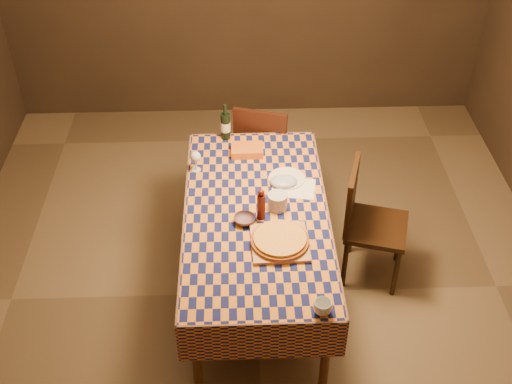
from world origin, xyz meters
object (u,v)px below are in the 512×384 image
at_px(bowl, 245,220).
at_px(chair_far, 263,147).
at_px(dining_table, 256,221).
at_px(wine_bottle, 226,126).
at_px(white_plate, 287,179).
at_px(chair_right, 366,218).
at_px(cutting_board, 280,243).
at_px(pizza, 280,239).

height_order(bowl, chair_far, chair_far).
height_order(dining_table, wine_bottle, wine_bottle).
relative_size(bowl, white_plate, 0.54).
bearing_deg(chair_right, cutting_board, -141.91).
relative_size(white_plate, chair_right, 0.27).
xyz_separation_m(dining_table, white_plate, (0.22, 0.34, 0.08)).
distance_m(dining_table, bowl, 0.15).
bearing_deg(white_plate, wine_bottle, 128.68).
relative_size(dining_table, pizza, 4.25).
height_order(cutting_board, pizza, pizza).
bearing_deg(white_plate, pizza, -97.90).
relative_size(pizza, white_plate, 1.72).
xyz_separation_m(bowl, chair_right, (0.85, 0.29, -0.27)).
bearing_deg(chair_far, chair_right, -52.28).
xyz_separation_m(wine_bottle, chair_far, (0.29, 0.22, -0.36)).
distance_m(cutting_board, chair_right, 0.86).
height_order(wine_bottle, white_plate, wine_bottle).
bearing_deg(pizza, white_plate, 82.10).
xyz_separation_m(dining_table, chair_far, (0.10, 1.08, -0.17)).
bearing_deg(dining_table, cutting_board, -66.12).
xyz_separation_m(cutting_board, bowl, (-0.21, 0.21, 0.01)).
bearing_deg(wine_bottle, pizza, -74.16).
xyz_separation_m(bowl, chair_far, (0.17, 1.17, -0.27)).
bearing_deg(white_plate, chair_right, -14.02).
distance_m(dining_table, white_plate, 0.41).
bearing_deg(wine_bottle, bowl, -82.87).
bearing_deg(dining_table, bowl, -130.54).
relative_size(cutting_board, chair_far, 0.37).
height_order(dining_table, chair_far, chair_far).
bearing_deg(cutting_board, chair_right, 38.09).
distance_m(white_plate, chair_far, 0.79).
bearing_deg(chair_right, chair_far, 127.72).
bearing_deg(chair_right, bowl, -161.04).
bearing_deg(chair_far, cutting_board, -88.44).
distance_m(wine_bottle, chair_far, 0.51).
bearing_deg(cutting_board, wine_bottle, 105.84).
bearing_deg(chair_far, pizza, -88.44).
bearing_deg(pizza, wine_bottle, 105.84).
relative_size(cutting_board, bowl, 2.54).
height_order(pizza, white_plate, pizza).
relative_size(bowl, chair_right, 0.15).
relative_size(chair_far, chair_right, 1.00).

